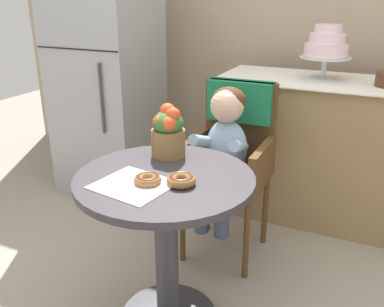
{
  "coord_description": "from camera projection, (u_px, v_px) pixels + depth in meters",
  "views": [
    {
      "loc": [
        0.73,
        -1.32,
        1.4
      ],
      "look_at": [
        0.05,
        0.15,
        0.77
      ],
      "focal_mm": 39.05,
      "sensor_mm": 36.0,
      "label": 1
    }
  ],
  "objects": [
    {
      "name": "cafe_table",
      "position": [
        166.0,
        222.0,
        1.73
      ],
      "size": [
        0.72,
        0.72,
        0.72
      ],
      "color": "#332D33",
      "rests_on": "ground"
    },
    {
      "name": "wicker_chair",
      "position": [
        234.0,
        141.0,
        2.27
      ],
      "size": [
        0.42,
        0.45,
        0.95
      ],
      "rotation": [
        0.0,
        0.0,
        0.04
      ],
      "color": "brown",
      "rests_on": "ground"
    },
    {
      "name": "seated_child",
      "position": [
        224.0,
        144.0,
        2.12
      ],
      "size": [
        0.27,
        0.32,
        0.73
      ],
      "color": "#8CADCC",
      "rests_on": "ground"
    },
    {
      "name": "paper_napkin",
      "position": [
        133.0,
        185.0,
        1.57
      ],
      "size": [
        0.31,
        0.28,
        0.0
      ],
      "primitive_type": "cube",
      "rotation": [
        0.0,
        0.0,
        -0.16
      ],
      "color": "white",
      "rests_on": "cafe_table"
    },
    {
      "name": "donut_front",
      "position": [
        148.0,
        179.0,
        1.58
      ],
      "size": [
        0.1,
        0.1,
        0.04
      ],
      "color": "#936033",
      "rests_on": "cafe_table"
    },
    {
      "name": "donut_mid",
      "position": [
        181.0,
        180.0,
        1.57
      ],
      "size": [
        0.11,
        0.11,
        0.04
      ],
      "color": "#936033",
      "rests_on": "cafe_table"
    },
    {
      "name": "flower_vase",
      "position": [
        168.0,
        131.0,
        1.82
      ],
      "size": [
        0.15,
        0.15,
        0.23
      ],
      "color": "brown",
      "rests_on": "cafe_table"
    },
    {
      "name": "display_counter",
      "position": [
        340.0,
        152.0,
        2.64
      ],
      "size": [
        1.56,
        0.62,
        0.9
      ],
      "color": "#93754C",
      "rests_on": "ground"
    },
    {
      "name": "tiered_cake_stand",
      "position": [
        326.0,
        46.0,
        2.46
      ],
      "size": [
        0.3,
        0.3,
        0.32
      ],
      "color": "silver",
      "rests_on": "display_counter"
    },
    {
      "name": "refrigerator",
      "position": [
        107.0,
        75.0,
        2.94
      ],
      "size": [
        0.64,
        0.63,
        1.7
      ],
      "color": "#9EA0A5",
      "rests_on": "ground"
    }
  ]
}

